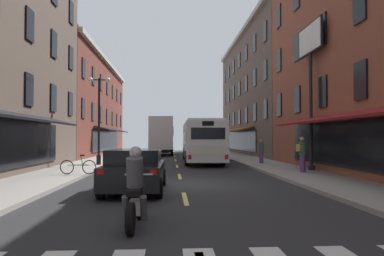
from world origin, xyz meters
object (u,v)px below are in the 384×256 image
(pedestrian_near, at_px, (302,153))
(bicycle_near, at_px, (78,166))
(box_truck, at_px, (162,136))
(sedan_mid, at_px, (161,147))
(sedan_near, at_px, (135,170))
(pedestrian_mid, at_px, (261,151))
(billboard_sign, at_px, (310,57))
(transit_bus, at_px, (201,141))
(street_lamp_twin, at_px, (99,116))
(motorcycle_rider, at_px, (135,192))

(pedestrian_near, bearing_deg, bicycle_near, -113.66)
(box_truck, relative_size, sedan_mid, 1.50)
(sedan_near, relative_size, bicycle_near, 2.65)
(pedestrian_near, relative_size, pedestrian_mid, 1.10)
(billboard_sign, bearing_deg, sedan_near, -143.15)
(transit_bus, xyz_separation_m, box_truck, (-3.27, 11.41, 0.41))
(pedestrian_near, height_order, street_lamp_twin, street_lamp_twin)
(sedan_near, bearing_deg, pedestrian_mid, 58.42)
(sedan_near, height_order, pedestrian_near, pedestrian_near)
(billboard_sign, xyz_separation_m, motorcycle_rider, (-8.22, -11.64, -5.48))
(transit_bus, bearing_deg, pedestrian_mid, -40.83)
(sedan_near, relative_size, street_lamp_twin, 0.81)
(billboard_sign, xyz_separation_m, pedestrian_mid, (-1.35, 5.44, -5.23))
(billboard_sign, relative_size, sedan_mid, 1.68)
(box_truck, xyz_separation_m, sedan_mid, (-0.24, 8.51, -1.35))
(billboard_sign, bearing_deg, box_truck, 112.67)
(transit_bus, xyz_separation_m, pedestrian_near, (4.16, -10.02, -0.54))
(transit_bus, distance_m, box_truck, 11.87)
(pedestrian_near, bearing_deg, sedan_near, -81.82)
(billboard_sign, distance_m, sedan_mid, 30.41)
(pedestrian_mid, bearing_deg, street_lamp_twin, -159.60)
(motorcycle_rider, bearing_deg, billboard_sign, 54.78)
(sedan_mid, height_order, pedestrian_mid, pedestrian_mid)
(sedan_mid, height_order, motorcycle_rider, motorcycle_rider)
(billboard_sign, bearing_deg, pedestrian_near, -126.49)
(motorcycle_rider, bearing_deg, sedan_near, 95.29)
(sedan_near, distance_m, street_lamp_twin, 11.87)
(box_truck, distance_m, bicycle_near, 22.14)
(transit_bus, xyz_separation_m, pedestrian_mid, (3.79, -3.27, -0.66))
(transit_bus, xyz_separation_m, motorcycle_rider, (-3.08, -20.35, -0.90))
(bicycle_near, distance_m, street_lamp_twin, 6.87)
(transit_bus, height_order, sedan_mid, transit_bus)
(sedan_near, height_order, pedestrian_mid, pedestrian_mid)
(billboard_sign, distance_m, box_truck, 22.19)
(sedan_mid, xyz_separation_m, pedestrian_near, (7.67, -29.94, 0.40))
(pedestrian_near, distance_m, street_lamp_twin, 12.73)
(pedestrian_mid, bearing_deg, sedan_near, -105.67)
(transit_bus, height_order, pedestrian_near, transit_bus)
(box_truck, bearing_deg, sedan_mid, 91.60)
(sedan_mid, bearing_deg, sedan_near, -90.08)
(box_truck, distance_m, pedestrian_mid, 16.32)
(transit_bus, relative_size, bicycle_near, 7.01)
(transit_bus, relative_size, street_lamp_twin, 2.16)
(billboard_sign, distance_m, sedan_near, 12.15)
(motorcycle_rider, xyz_separation_m, pedestrian_mid, (6.87, 17.08, 0.25))
(transit_bus, distance_m, sedan_near, 15.66)
(sedan_mid, height_order, street_lamp_twin, street_lamp_twin)
(sedan_mid, distance_m, pedestrian_near, 30.91)
(pedestrian_mid, bearing_deg, transit_bus, 155.07)
(transit_bus, xyz_separation_m, sedan_near, (-3.56, -15.22, -0.88))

